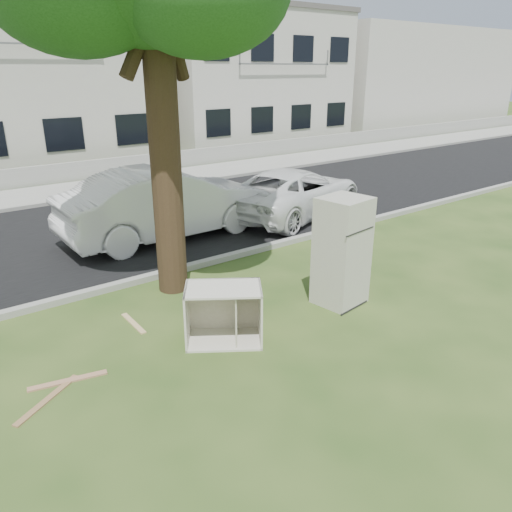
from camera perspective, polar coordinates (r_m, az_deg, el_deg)
ground at (r=8.44m, az=-1.13°, el=-7.09°), size 120.00×120.00×0.00m
road at (r=13.41m, az=-16.38°, el=2.82°), size 120.00×7.00×0.01m
kerb_near at (r=10.34m, az=-9.14°, el=-1.93°), size 120.00×0.18×0.12m
kerb_far at (r=16.67m, az=-20.89°, el=5.70°), size 120.00×0.18×0.12m
sidewalk at (r=18.04m, az=-22.26°, el=6.59°), size 120.00×2.80×0.01m
low_wall at (r=19.49m, az=-23.70°, el=8.39°), size 120.00×0.15×0.70m
townhouse_right at (r=28.68m, az=-2.38°, el=19.68°), size 10.20×8.16×6.84m
filler_right at (r=38.74m, az=15.44°, el=18.94°), size 16.00×9.00×6.40m
fridge at (r=8.75m, az=9.78°, el=0.50°), size 0.88×0.83×1.91m
cabinet at (r=7.60m, az=-3.71°, el=-6.66°), size 1.34×1.22×0.89m
plank_a at (r=7.06m, az=-22.71°, el=-14.86°), size 0.96×0.68×0.02m
plank_b at (r=7.32m, az=-20.68°, el=-13.19°), size 1.01×0.32×0.02m
plank_c at (r=8.49m, az=-13.83°, el=-7.47°), size 0.10×0.82×0.02m
car_center at (r=12.38m, az=-10.14°, el=5.98°), size 5.18×1.83×1.70m
car_right at (r=14.16m, az=4.34°, el=7.31°), size 5.22×3.47×1.33m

